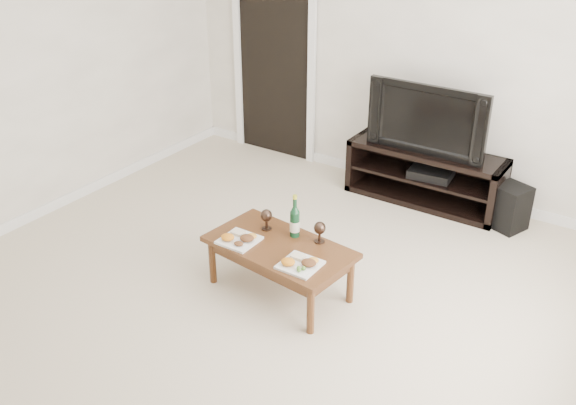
# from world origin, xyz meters

# --- Properties ---
(floor) EXTENTS (5.50, 5.50, 0.00)m
(floor) POSITION_xyz_m (0.00, 0.00, 0.00)
(floor) COLOR beige
(floor) RESTS_ON ground
(back_wall) EXTENTS (5.00, 0.04, 2.60)m
(back_wall) POSITION_xyz_m (0.00, 2.77, 1.30)
(back_wall) COLOR white
(back_wall) RESTS_ON ground
(doorway) EXTENTS (0.90, 0.02, 2.05)m
(doorway) POSITION_xyz_m (-1.55, 2.73, 1.02)
(doorway) COLOR black
(doorway) RESTS_ON ground
(media_console) EXTENTS (1.51, 0.45, 0.55)m
(media_console) POSITION_xyz_m (0.38, 2.50, 0.28)
(media_console) COLOR black
(media_console) RESTS_ON ground
(television) EXTENTS (1.15, 0.15, 0.66)m
(television) POSITION_xyz_m (0.38, 2.50, 0.88)
(television) COLOR black
(television) RESTS_ON media_console
(av_receiver) EXTENTS (0.43, 0.34, 0.08)m
(av_receiver) POSITION_xyz_m (0.45, 2.48, 0.33)
(av_receiver) COLOR black
(av_receiver) RESTS_ON media_console
(subwoofer) EXTENTS (0.36, 0.36, 0.42)m
(subwoofer) POSITION_xyz_m (1.24, 2.43, 0.21)
(subwoofer) COLOR black
(subwoofer) RESTS_ON ground
(coffee_table) EXTENTS (1.16, 0.72, 0.42)m
(coffee_table) POSITION_xyz_m (0.08, 0.45, 0.21)
(coffee_table) COLOR #5A3419
(coffee_table) RESTS_ON ground
(plate_left) EXTENTS (0.27, 0.27, 0.07)m
(plate_left) POSITION_xyz_m (-0.21, 0.32, 0.45)
(plate_left) COLOR white
(plate_left) RESTS_ON coffee_table
(plate_right) EXTENTS (0.27, 0.27, 0.07)m
(plate_right) POSITION_xyz_m (0.36, 0.29, 0.45)
(plate_right) COLOR white
(plate_right) RESTS_ON coffee_table
(wine_bottle) EXTENTS (0.07, 0.07, 0.35)m
(wine_bottle) POSITION_xyz_m (0.10, 0.62, 0.59)
(wine_bottle) COLOR #0F371D
(wine_bottle) RESTS_ON coffee_table
(goblet_left) EXTENTS (0.09, 0.09, 0.17)m
(goblet_left) POSITION_xyz_m (-0.14, 0.59, 0.51)
(goblet_left) COLOR #36261D
(goblet_left) RESTS_ON coffee_table
(goblet_right) EXTENTS (0.09, 0.09, 0.17)m
(goblet_right) POSITION_xyz_m (0.30, 0.65, 0.51)
(goblet_right) COLOR #36261D
(goblet_right) RESTS_ON coffee_table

